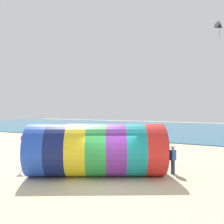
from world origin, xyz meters
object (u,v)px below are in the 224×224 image
Objects in this scene: beach_flag at (25,139)px; bystander_near_water at (138,148)px; kite_handler at (173,160)px; bystander_mid_beach at (164,142)px; kite_black_delta at (220,26)px; giant_inflatable_tube at (97,150)px; bystander_far_left at (83,139)px.

bystander_near_water is at bearing 50.56° from beach_flag.
kite_handler is 0.78× the size of beach_flag.
bystander_mid_beach is at bearing 79.36° from bystander_near_water.
kite_black_delta is 16.57m from bystander_near_water.
beach_flag is at bearing -129.44° from bystander_near_water.
giant_inflatable_tube is 5.21× the size of bystander_near_water.
kite_black_delta is (1.49, 13.64, 11.83)m from kite_handler.
bystander_mid_beach is (0.87, 4.61, -0.03)m from bystander_near_water.
kite_handler is 12.53m from bystander_far_left.
beach_flag is (-5.11, -0.80, 0.40)m from giant_inflatable_tube.
bystander_mid_beach reaches higher than bystander_far_left.
bystander_mid_beach is at bearing 11.78° from bystander_far_left.
kite_black_delta reaches higher than bystander_near_water.
bystander_far_left is (-8.09, -1.69, -0.02)m from bystander_mid_beach.
bystander_near_water is 7.79m from bystander_far_left.
beach_flag reaches higher than bystander_far_left.
bystander_mid_beach is 1.03× the size of bystander_far_left.
bystander_near_water is (-5.14, -10.35, -11.88)m from kite_black_delta.
kite_black_delta reaches higher than beach_flag.
kite_black_delta is at bearing 30.97° from bystander_far_left.
kite_black_delta is 1.05× the size of bystander_far_left.
kite_black_delta is at bearing 58.06° from beach_flag.
kite_handler is at bearing -70.62° from bystander_mid_beach.
beach_flag reaches higher than bystander_mid_beach.
kite_black_delta reaches higher than bystander_far_left.
kite_handler is 8.39m from bystander_mid_beach.
bystander_mid_beach is (-2.78, 7.91, -0.08)m from kite_handler.
beach_flag is (-10.55, -16.92, -10.77)m from kite_black_delta.
giant_inflatable_tube reaches higher than bystander_near_water.
beach_flag is (-5.40, -6.57, 1.12)m from bystander_near_water.
bystander_mid_beach is (1.16, 10.38, -0.75)m from giant_inflatable_tube.
kite_handler is at bearing -29.79° from bystander_far_left.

